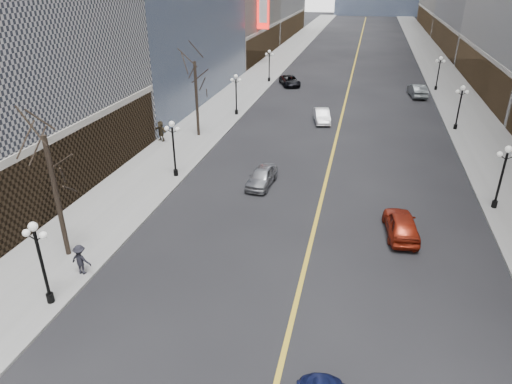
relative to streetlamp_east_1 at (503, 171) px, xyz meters
The scene contains 19 objects.
sidewalk_east 40.16m from the streetlamp_east_1, 86.85° to the left, with size 6.00×230.00×0.15m, color gray.
sidewalk_west 47.68m from the streetlamp_east_1, 122.82° to the left, with size 6.00×230.00×0.15m, color gray.
lane_line 51.45m from the streetlamp_east_1, 103.28° to the left, with size 0.25×200.00×0.02m, color gold.
streetlamp_east_1 is the anchor object (origin of this frame).
streetlamp_east_2 18.00m from the streetlamp_east_1, 90.00° to the left, with size 1.26×0.44×4.52m.
streetlamp_east_3 36.00m from the streetlamp_east_1, 90.00° to the left, with size 1.26×0.44×4.52m.
streetlamp_west_0 28.51m from the streetlamp_east_1, 145.86° to the right, with size 1.26×0.44×4.52m.
streetlamp_west_1 23.60m from the streetlamp_east_1, behind, with size 1.26×0.44×4.52m.
streetlamp_west_2 29.68m from the streetlamp_east_1, 142.67° to the left, with size 1.26×0.44×4.52m.
streetlamp_west_3 43.05m from the streetlamp_east_1, 123.25° to the left, with size 1.26×0.44×4.52m.
tree_west_near 28.20m from the streetlamp_east_1, 154.62° to the right, with size 3.60×3.60×7.92m.
tree_west_far 27.41m from the streetlamp_east_1, 158.43° to the left, with size 3.60×3.60×7.92m.
car_nb_near 16.71m from the streetlamp_east_1, behind, with size 1.72×4.26×1.45m, color gray.
car_nb_mid 22.53m from the streetlamp_east_1, 127.99° to the left, with size 1.50×4.31×1.42m, color white.
car_nb_far 40.05m from the streetlamp_east_1, 120.36° to the left, with size 2.32×5.04×1.40m, color black.
car_sb_mid 8.53m from the streetlamp_east_1, 141.77° to the right, with size 1.83×4.55×1.55m, color maroon.
car_sb_far 32.10m from the streetlamp_east_1, 95.01° to the left, with size 1.76×5.06×1.67m, color #4E5356.
ped_west_walk 27.08m from the streetlamp_east_1, 150.01° to the right, with size 1.13×0.47×1.75m, color black.
ped_west_far 29.24m from the streetlamp_east_1, 165.06° to the left, with size 1.82×0.52×1.96m, color #322A1B.
Camera 1 is at (2.25, -1.10, 14.88)m, focal length 32.00 mm.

